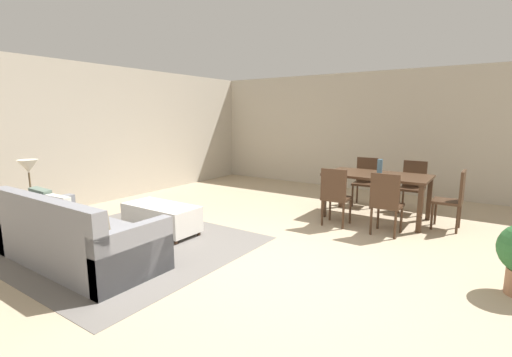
{
  "coord_description": "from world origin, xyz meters",
  "views": [
    {
      "loc": [
        2.08,
        -3.35,
        1.72
      ],
      "look_at": [
        -0.98,
        1.12,
        0.77
      ],
      "focal_mm": 25.24,
      "sensor_mm": 36.0,
      "label": 1
    }
  ],
  "objects_px": {
    "dining_chair_near_right": "(386,200)",
    "dining_chair_far_left": "(366,179)",
    "dining_chair_head_east": "(454,196)",
    "side_table": "(32,206)",
    "dining_table": "(377,180)",
    "dining_chair_near_left": "(335,194)",
    "vase_centerpiece": "(380,167)",
    "table_lamp": "(28,168)",
    "ottoman_table": "(161,217)",
    "couch": "(76,239)",
    "dining_chair_far_right": "(413,183)"
  },
  "relations": [
    {
      "from": "ottoman_table",
      "to": "table_lamp",
      "type": "distance_m",
      "value": 1.92
    },
    {
      "from": "dining_chair_head_east",
      "to": "ottoman_table",
      "type": "bearing_deg",
      "value": -143.79
    },
    {
      "from": "dining_chair_near_right",
      "to": "vase_centerpiece",
      "type": "xyz_separation_m",
      "value": [
        -0.34,
        0.83,
        0.36
      ]
    },
    {
      "from": "couch",
      "to": "table_lamp",
      "type": "distance_m",
      "value": 1.54
    },
    {
      "from": "dining_chair_near_right",
      "to": "dining_chair_far_left",
      "type": "relative_size",
      "value": 1.0
    },
    {
      "from": "couch",
      "to": "vase_centerpiece",
      "type": "xyz_separation_m",
      "value": [
        2.37,
        3.9,
        0.59
      ]
    },
    {
      "from": "side_table",
      "to": "dining_chair_far_left",
      "type": "relative_size",
      "value": 0.65
    },
    {
      "from": "dining_table",
      "to": "dining_chair_near_left",
      "type": "relative_size",
      "value": 1.78
    },
    {
      "from": "couch",
      "to": "dining_table",
      "type": "bearing_deg",
      "value": 58.92
    },
    {
      "from": "dining_chair_far_right",
      "to": "table_lamp",
      "type": "bearing_deg",
      "value": -132.12
    },
    {
      "from": "side_table",
      "to": "dining_chair_near_right",
      "type": "relative_size",
      "value": 0.65
    },
    {
      "from": "side_table",
      "to": "dining_chair_head_east",
      "type": "height_order",
      "value": "dining_chair_head_east"
    },
    {
      "from": "dining_chair_head_east",
      "to": "vase_centerpiece",
      "type": "distance_m",
      "value": 1.18
    },
    {
      "from": "dining_chair_head_east",
      "to": "side_table",
      "type": "bearing_deg",
      "value": -142.13
    },
    {
      "from": "dining_table",
      "to": "dining_chair_near_left",
      "type": "distance_m",
      "value": 0.91
    },
    {
      "from": "table_lamp",
      "to": "dining_table",
      "type": "bearing_deg",
      "value": 45.34
    },
    {
      "from": "table_lamp",
      "to": "dining_table",
      "type": "xyz_separation_m",
      "value": [
        3.7,
        3.74,
        -0.34
      ]
    },
    {
      "from": "dining_table",
      "to": "dining_chair_far_left",
      "type": "xyz_separation_m",
      "value": [
        -0.45,
        0.83,
        -0.15
      ]
    },
    {
      "from": "dining_table",
      "to": "dining_chair_near_right",
      "type": "bearing_deg",
      "value": -65.58
    },
    {
      "from": "dining_chair_far_left",
      "to": "dining_chair_far_right",
      "type": "height_order",
      "value": "same"
    },
    {
      "from": "ottoman_table",
      "to": "dining_chair_near_right",
      "type": "relative_size",
      "value": 1.27
    },
    {
      "from": "dining_chair_near_left",
      "to": "dining_table",
      "type": "bearing_deg",
      "value": 62.99
    },
    {
      "from": "dining_table",
      "to": "dining_chair_near_right",
      "type": "distance_m",
      "value": 0.91
    },
    {
      "from": "couch",
      "to": "dining_chair_head_east",
      "type": "xyz_separation_m",
      "value": [
        3.49,
        3.91,
        0.23
      ]
    },
    {
      "from": "dining_chair_far_right",
      "to": "dining_table",
      "type": "bearing_deg",
      "value": -117.3
    },
    {
      "from": "dining_chair_near_left",
      "to": "dining_chair_head_east",
      "type": "bearing_deg",
      "value": 27.93
    },
    {
      "from": "dining_chair_near_left",
      "to": "dining_chair_far_right",
      "type": "bearing_deg",
      "value": 62.84
    },
    {
      "from": "couch",
      "to": "ottoman_table",
      "type": "height_order",
      "value": "couch"
    },
    {
      "from": "dining_chair_near_right",
      "to": "table_lamp",
      "type": "bearing_deg",
      "value": -144.29
    },
    {
      "from": "ottoman_table",
      "to": "side_table",
      "type": "distance_m",
      "value": 1.77
    },
    {
      "from": "ottoman_table",
      "to": "side_table",
      "type": "xyz_separation_m",
      "value": [
        -1.31,
        -1.18,
        0.23
      ]
    },
    {
      "from": "side_table",
      "to": "dining_chair_far_right",
      "type": "bearing_deg",
      "value": 47.88
    },
    {
      "from": "dining_chair_near_left",
      "to": "vase_centerpiece",
      "type": "xyz_separation_m",
      "value": [
        0.44,
        0.81,
        0.36
      ]
    },
    {
      "from": "dining_table",
      "to": "dining_chair_far_right",
      "type": "bearing_deg",
      "value": 62.7
    },
    {
      "from": "vase_centerpiece",
      "to": "dining_chair_near_left",
      "type": "bearing_deg",
      "value": -118.29
    },
    {
      "from": "vase_centerpiece",
      "to": "couch",
      "type": "bearing_deg",
      "value": -121.31
    },
    {
      "from": "dining_chair_near_left",
      "to": "dining_chair_far_right",
      "type": "distance_m",
      "value": 1.81
    },
    {
      "from": "table_lamp",
      "to": "dining_chair_head_east",
      "type": "distance_m",
      "value": 6.16
    },
    {
      "from": "dining_chair_near_left",
      "to": "dining_chair_far_left",
      "type": "xyz_separation_m",
      "value": [
        -0.04,
        1.63,
        0.0
      ]
    },
    {
      "from": "dining_chair_near_right",
      "to": "dining_chair_far_right",
      "type": "height_order",
      "value": "same"
    },
    {
      "from": "dining_chair_near_right",
      "to": "dining_table",
      "type": "bearing_deg",
      "value": 114.42
    },
    {
      "from": "couch",
      "to": "dining_chair_far_left",
      "type": "relative_size",
      "value": 2.31
    },
    {
      "from": "ottoman_table",
      "to": "dining_chair_head_east",
      "type": "bearing_deg",
      "value": 36.21
    },
    {
      "from": "side_table",
      "to": "vase_centerpiece",
      "type": "distance_m",
      "value": 5.31
    },
    {
      "from": "dining_chair_head_east",
      "to": "dining_chair_near_right",
      "type": "bearing_deg",
      "value": -132.66
    },
    {
      "from": "dining_table",
      "to": "dining_chair_far_right",
      "type": "xyz_separation_m",
      "value": [
        0.42,
        0.81,
        -0.15
      ]
    },
    {
      "from": "dining_table",
      "to": "dining_chair_near_left",
      "type": "height_order",
      "value": "dining_chair_near_left"
    },
    {
      "from": "dining_chair_far_right",
      "to": "side_table",
      "type": "bearing_deg",
      "value": -132.12
    },
    {
      "from": "side_table",
      "to": "dining_chair_head_east",
      "type": "relative_size",
      "value": 0.65
    },
    {
      "from": "dining_table",
      "to": "table_lamp",
      "type": "bearing_deg",
      "value": -134.66
    }
  ]
}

